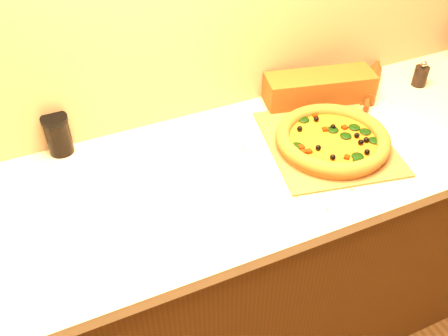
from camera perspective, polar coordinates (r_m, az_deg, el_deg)
cabinet at (r=1.84m, az=-1.17°, el=-11.92°), size 2.80×0.65×0.86m
countertop at (r=1.50m, az=-1.39°, el=-1.38°), size 2.84×0.68×0.04m
pizza_peel at (r=1.65m, az=11.56°, el=3.21°), size 0.46×0.61×0.01m
pizza at (r=1.61m, az=12.30°, el=3.24°), size 0.36×0.36×0.05m
pepper_grinder at (r=2.03m, az=21.55°, el=9.82°), size 0.05×0.05×0.10m
rolling_pin at (r=1.95m, az=16.56°, el=9.17°), size 0.25×0.26×0.05m
bread_bag at (r=1.82m, az=10.80°, el=8.96°), size 0.40×0.21×0.11m
dark_jar at (r=1.62m, az=-18.44°, el=3.64°), size 0.08×0.08×0.13m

